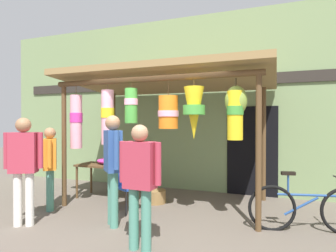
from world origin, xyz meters
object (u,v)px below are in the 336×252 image
object	(u,v)px
folding_chair	(127,183)
customer_foreground	(140,176)
vendor_in_orange	(24,162)
passerby_at_right	(113,160)
wicker_basket_by_table	(156,196)
shopper_by_bananas	(50,162)
parked_bicycle	(308,209)
display_table	(107,168)
flower_heap_on_table	(110,161)

from	to	relation	value
folding_chair	customer_foreground	bearing A→B (deg)	-55.58
vendor_in_orange	passerby_at_right	world-z (taller)	passerby_at_right
wicker_basket_by_table	shopper_by_bananas	xyz separation A→B (m)	(-1.66, -1.13, 0.77)
parked_bicycle	passerby_at_right	world-z (taller)	passerby_at_right
customer_foreground	display_table	bearing A→B (deg)	131.70
wicker_basket_by_table	customer_foreground	distance (m)	2.30
passerby_at_right	wicker_basket_by_table	bearing A→B (deg)	85.07
display_table	flower_heap_on_table	bearing A→B (deg)	50.33
customer_foreground	shopper_by_bananas	distance (m)	2.50
customer_foreground	passerby_at_right	world-z (taller)	passerby_at_right
display_table	customer_foreground	size ratio (longest dim) A/B	0.81
flower_heap_on_table	passerby_at_right	world-z (taller)	passerby_at_right
folding_chair	vendor_in_orange	xyz separation A→B (m)	(-1.13, -1.30, 0.51)
customer_foreground	flower_heap_on_table	bearing A→B (deg)	130.30
display_table	flower_heap_on_table	size ratio (longest dim) A/B	2.15
parked_bicycle	customer_foreground	xyz separation A→B (m)	(-2.07, -1.45, 0.60)
folding_chair	customer_foreground	size ratio (longest dim) A/B	0.52
folding_chair	customer_foreground	xyz separation A→B (m)	(0.97, -1.41, 0.44)
flower_heap_on_table	passerby_at_right	xyz separation A→B (m)	(0.96, -1.44, 0.24)
display_table	customer_foreground	bearing A→B (deg)	-48.30
vendor_in_orange	display_table	bearing A→B (deg)	80.87
wicker_basket_by_table	parked_bicycle	xyz separation A→B (m)	(2.74, -0.60, 0.22)
flower_heap_on_table	vendor_in_orange	bearing A→B (deg)	-100.12
flower_heap_on_table	passerby_at_right	size ratio (longest dim) A/B	0.35
passerby_at_right	display_table	bearing A→B (deg)	125.88
display_table	shopper_by_bananas	size ratio (longest dim) A/B	0.85
wicker_basket_by_table	parked_bicycle	bearing A→B (deg)	-12.37
flower_heap_on_table	customer_foreground	bearing A→B (deg)	-49.70
flower_heap_on_table	shopper_by_bananas	bearing A→B (deg)	-116.64
display_table	flower_heap_on_table	distance (m)	0.17
parked_bicycle	vendor_in_orange	bearing A→B (deg)	-162.26
flower_heap_on_table	customer_foreground	size ratio (longest dim) A/B	0.38
folding_chair	passerby_at_right	distance (m)	0.97
flower_heap_on_table	shopper_by_bananas	distance (m)	1.29
wicker_basket_by_table	passerby_at_right	bearing A→B (deg)	-94.93
display_table	wicker_basket_by_table	size ratio (longest dim) A/B	3.16
folding_chair	shopper_by_bananas	size ratio (longest dim) A/B	0.54
customer_foreground	shopper_by_bananas	size ratio (longest dim) A/B	1.04
display_table	parked_bicycle	size ratio (longest dim) A/B	0.76
vendor_in_orange	shopper_by_bananas	world-z (taller)	vendor_in_orange
folding_chair	vendor_in_orange	world-z (taller)	vendor_in_orange
shopper_by_bananas	passerby_at_right	xyz separation A→B (m)	(1.54, -0.29, 0.14)
wicker_basket_by_table	shopper_by_bananas	world-z (taller)	shopper_by_bananas
wicker_basket_by_table	display_table	bearing A→B (deg)	-178.38
passerby_at_right	flower_heap_on_table	bearing A→B (deg)	123.73
parked_bicycle	passerby_at_right	distance (m)	3.06
parked_bicycle	flower_heap_on_table	bearing A→B (deg)	170.78
display_table	shopper_by_bananas	distance (m)	1.25
folding_chair	vendor_in_orange	bearing A→B (deg)	-131.08
customer_foreground	shopper_by_bananas	world-z (taller)	customer_foreground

